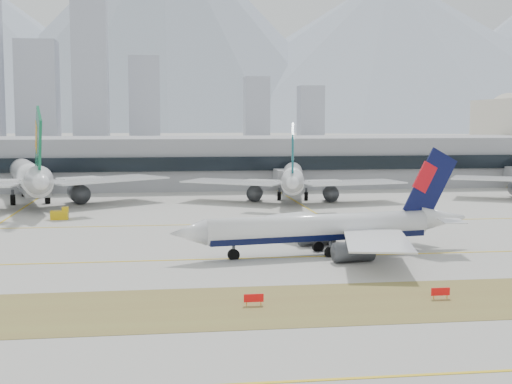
{
  "coord_description": "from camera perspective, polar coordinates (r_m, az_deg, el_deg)",
  "views": [
    {
      "loc": [
        -14.36,
        -108.15,
        20.48
      ],
      "look_at": [
        2.85,
        18.0,
        7.5
      ],
      "focal_mm": 50.0,
      "sensor_mm": 36.0,
      "label": 1
    }
  ],
  "objects": [
    {
      "name": "ground",
      "position": [
        111.0,
        -0.2,
        -4.81
      ],
      "size": [
        3000.0,
        3000.0,
        0.0
      ],
      "primitive_type": "plane",
      "color": "#A5A29A",
      "rests_on": "ground"
    },
    {
      "name": "apron_markings",
      "position": [
        59.68,
        6.85,
        -14.27
      ],
      "size": [
        360.0,
        122.22,
        0.06
      ],
      "color": "olive",
      "rests_on": "ground"
    },
    {
      "name": "taxiing_airliner",
      "position": [
        109.46,
        5.87,
        -2.91
      ],
      "size": [
        48.35,
        41.61,
        16.29
      ],
      "rotation": [
        0.0,
        0.0,
        3.3
      ],
      "color": "white",
      "rests_on": "ground"
    },
    {
      "name": "widebody_eva",
      "position": [
        179.68,
        -17.63,
        1.02
      ],
      "size": [
        64.24,
        64.13,
        23.65
      ],
      "rotation": [
        0.0,
        0.0,
        1.83
      ],
      "color": "white",
      "rests_on": "ground"
    },
    {
      "name": "widebody_cathay",
      "position": [
        180.49,
        2.96,
        1.0
      ],
      "size": [
        55.37,
        54.91,
        20.09
      ],
      "rotation": [
        0.0,
        0.0,
        1.38
      ],
      "color": "white",
      "rests_on": "ground"
    },
    {
      "name": "terminal",
      "position": [
        223.82,
        -4.08,
        2.48
      ],
      "size": [
        280.0,
        43.1,
        15.0
      ],
      "color": "gray",
      "rests_on": "ground"
    },
    {
      "name": "hold_sign_left",
      "position": [
        79.28,
        -0.18,
        -8.49
      ],
      "size": [
        2.2,
        0.15,
        1.35
      ],
      "color": "red",
      "rests_on": "ground"
    },
    {
      "name": "hold_sign_right",
      "position": [
        84.77,
        14.54,
        -7.74
      ],
      "size": [
        2.2,
        0.15,
        1.35
      ],
      "color": "red",
      "rests_on": "ground"
    },
    {
      "name": "gse_b",
      "position": [
        151.8,
        -15.39,
        -1.74
      ],
      "size": [
        3.55,
        2.0,
        2.6
      ],
      "color": "gold",
      "rests_on": "ground"
    },
    {
      "name": "city_skyline",
      "position": [
        569.88,
        -17.29,
        8.51
      ],
      "size": [
        342.0,
        49.8,
        140.0
      ],
      "color": "#999DAE",
      "rests_on": "ground"
    },
    {
      "name": "mountain_ridge",
      "position": [
        1521.61,
        -6.08,
        11.88
      ],
      "size": [
        2830.0,
        1120.0,
        470.0
      ],
      "color": "#9EA8B7",
      "rests_on": "ground"
    }
  ]
}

